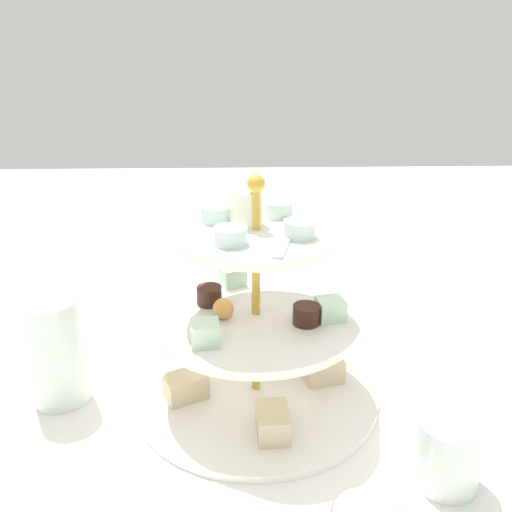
{
  "coord_description": "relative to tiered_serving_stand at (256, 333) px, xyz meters",
  "views": [
    {
      "loc": [
        -0.58,
        0.02,
        0.42
      ],
      "look_at": [
        0.0,
        0.0,
        0.18
      ],
      "focal_mm": 39.33,
      "sensor_mm": 36.0,
      "label": 1
    }
  ],
  "objects": [
    {
      "name": "tiered_serving_stand",
      "position": [
        0.0,
        0.0,
        0.0
      ],
      "size": [
        0.3,
        0.3,
        0.28
      ],
      "color": "white",
      "rests_on": "ground_plane"
    },
    {
      "name": "butter_knife_left",
      "position": [
        0.28,
        0.05,
        -0.08
      ],
      "size": [
        0.06,
        0.17,
        0.0
      ],
      "primitive_type": "cube",
      "rotation": [
        0.0,
        0.0,
        1.83
      ],
      "color": "silver",
      "rests_on": "ground_plane"
    },
    {
      "name": "water_glass_short_left",
      "position": [
        -0.15,
        -0.18,
        -0.05
      ],
      "size": [
        0.06,
        0.06,
        0.07
      ],
      "primitive_type": "cylinder",
      "color": "silver",
      "rests_on": "ground_plane"
    },
    {
      "name": "water_glass_tall_right",
      "position": [
        -0.01,
        0.24,
        -0.02
      ],
      "size": [
        0.07,
        0.07,
        0.13
      ],
      "primitive_type": "cylinder",
      "color": "silver",
      "rests_on": "ground_plane"
    },
    {
      "name": "ground_plane",
      "position": [
        -0.0,
        -0.0,
        -0.09
      ],
      "size": [
        2.4,
        2.4,
        0.0
      ],
      "primitive_type": "plane",
      "color": "white"
    }
  ]
}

